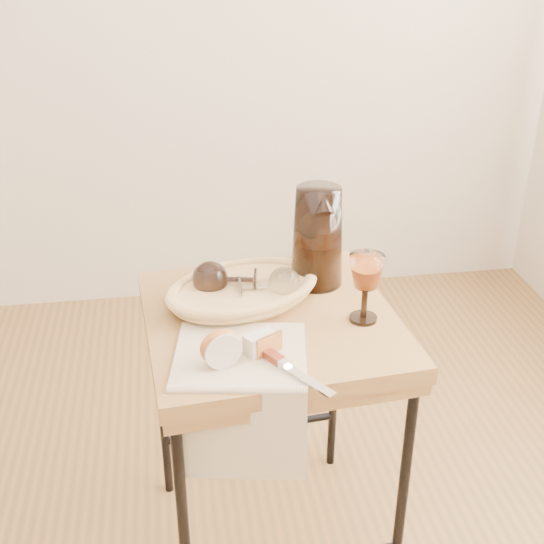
{
  "coord_description": "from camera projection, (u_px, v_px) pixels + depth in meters",
  "views": [
    {
      "loc": [
        0.22,
        -0.97,
        1.53
      ],
      "look_at": [
        0.43,
        0.36,
        0.83
      ],
      "focal_mm": 46.77,
      "sensor_mm": 36.0,
      "label": 1
    }
  ],
  "objects": [
    {
      "name": "bread_basket",
      "position": [
        243.0,
        293.0,
        1.64
      ],
      "size": [
        0.39,
        0.33,
        0.05
      ],
      "primitive_type": null,
      "rotation": [
        0.0,
        0.0,
        0.36
      ],
      "color": "tan",
      "rests_on": "side_table"
    },
    {
      "name": "goblet_lying_b",
      "position": [
        265.0,
        285.0,
        1.62
      ],
      "size": [
        0.13,
        0.08,
        0.08
      ],
      "primitive_type": null,
      "rotation": [
        0.0,
        0.0,
        0.06
      ],
      "color": "white",
      "rests_on": "bread_basket"
    },
    {
      "name": "apple_half",
      "position": [
        220.0,
        347.0,
        1.4
      ],
      "size": [
        0.09,
        0.06,
        0.08
      ],
      "primitive_type": "ellipsoid",
      "rotation": [
        0.0,
        0.0,
        0.27
      ],
      "color": "red",
      "rests_on": "tea_towel"
    },
    {
      "name": "goblet_lying_a",
      "position": [
        230.0,
        279.0,
        1.63
      ],
      "size": [
        0.15,
        0.11,
        0.08
      ],
      "primitive_type": null,
      "rotation": [
        0.0,
        0.0,
        2.94
      ],
      "color": "#30201B",
      "rests_on": "bread_basket"
    },
    {
      "name": "table_knife",
      "position": [
        288.0,
        366.0,
        1.39
      ],
      "size": [
        0.14,
        0.2,
        0.02
      ],
      "primitive_type": null,
      "rotation": [
        0.0,
        0.0,
        -0.99
      ],
      "color": "silver",
      "rests_on": "tea_towel"
    },
    {
      "name": "pitcher",
      "position": [
        318.0,
        236.0,
        1.68
      ],
      "size": [
        0.17,
        0.25,
        0.28
      ],
      "primitive_type": null,
      "rotation": [
        0.0,
        0.0,
        -0.02
      ],
      "color": "black",
      "rests_on": "side_table"
    },
    {
      "name": "wine_goblet",
      "position": [
        365.0,
        288.0,
        1.54
      ],
      "size": [
        0.1,
        0.1,
        0.16
      ],
      "primitive_type": null,
      "rotation": [
        0.0,
        0.0,
        0.4
      ],
      "color": "white",
      "rests_on": "side_table"
    },
    {
      "name": "side_table",
      "position": [
        271.0,
        437.0,
        1.76
      ],
      "size": [
        0.6,
        0.6,
        0.71
      ],
      "primitive_type": null,
      "rotation": [
        0.0,
        0.0,
        0.08
      ],
      "color": "brown",
      "rests_on": "floor"
    },
    {
      "name": "tea_towel",
      "position": [
        240.0,
        355.0,
        1.45
      ],
      "size": [
        0.3,
        0.28,
        0.01
      ],
      "primitive_type": "cube",
      "rotation": [
        0.0,
        0.0,
        -0.17
      ],
      "color": "#FEEEC9",
      "rests_on": "side_table"
    },
    {
      "name": "apple_wedge",
      "position": [
        260.0,
        343.0,
        1.44
      ],
      "size": [
        0.07,
        0.06,
        0.04
      ],
      "primitive_type": "cube",
      "rotation": [
        0.0,
        0.0,
        0.54
      ],
      "color": "beige",
      "rests_on": "tea_towel"
    }
  ]
}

